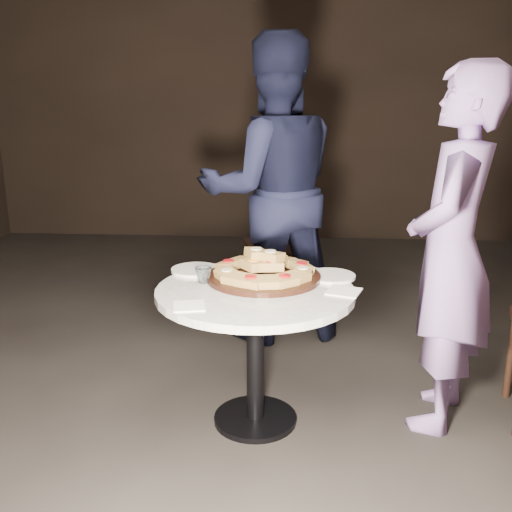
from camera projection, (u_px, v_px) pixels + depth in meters
The scene contains 12 objects.
floor at pixel (264, 406), 2.76m from camera, with size 7.00×7.00×0.00m, color black.
table at pixel (255, 314), 2.49m from camera, with size 0.94×0.94×0.65m.
serving_board at pixel (264, 277), 2.58m from camera, with size 0.51×0.51×0.02m, color black.
focaccia_pile at pixel (264, 267), 2.56m from camera, with size 0.46×0.46×0.12m.
plate_left at pixel (195, 270), 2.70m from camera, with size 0.23×0.23×0.01m, color white.
plate_right at pixel (331, 276), 2.61m from camera, with size 0.22×0.22×0.01m, color white.
water_glass at pixel (204, 275), 2.52m from camera, with size 0.07×0.07×0.07m, color silver.
napkin_near at pixel (189, 306), 2.24m from camera, with size 0.12×0.12×0.01m, color white.
napkin_far at pixel (344, 291), 2.41m from camera, with size 0.13×0.13×0.01m, color white.
chair_far at pixel (277, 240), 3.99m from camera, with size 0.48×0.49×0.83m.
diner_navy at pixel (272, 192), 3.38m from camera, with size 0.88×0.68×1.80m, color black.
diner_teal at pixel (451, 253), 2.46m from camera, with size 0.58×0.38×1.59m, color #866BAE.
Camera 1 is at (0.13, -2.46, 1.43)m, focal length 40.00 mm.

